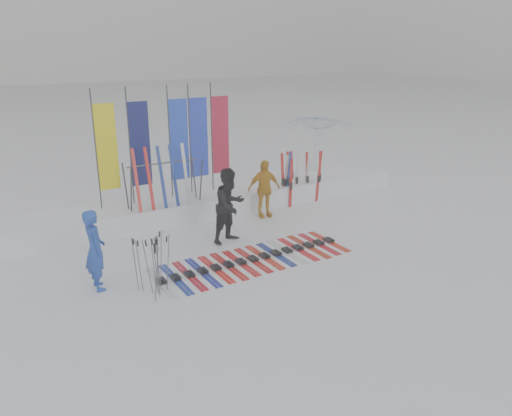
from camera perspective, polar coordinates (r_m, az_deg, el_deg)
ground at (r=11.33m, az=3.32°, el=-7.16°), size 120.00×120.00×0.00m
snow_bank at (r=14.97m, az=-6.57°, el=0.43°), size 14.00×1.60×0.60m
person_blue at (r=10.71m, az=-17.92°, el=-4.58°), size 0.42×0.64×1.72m
person_black at (r=12.63m, az=-3.01°, el=0.28°), size 1.11×0.97×1.93m
person_yellow at (r=14.51m, az=0.91°, el=2.22°), size 1.04×0.54×1.70m
tent_canopy at (r=18.68m, az=7.05°, el=6.90°), size 3.50×3.52×2.43m
ski_row at (r=11.80m, az=-0.40°, el=-5.86°), size 4.71×1.69×0.07m
pole_cluster at (r=10.35m, az=-11.60°, el=-6.46°), size 0.71×0.76×1.25m
feather_flags at (r=14.41m, az=-9.82°, el=7.55°), size 4.01×0.19×3.20m
ski_rack at (r=13.89m, az=-10.50°, el=3.47°), size 2.04×0.80×1.23m
upright_skis at (r=15.97m, az=4.83°, el=3.51°), size 1.49×0.99×1.68m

